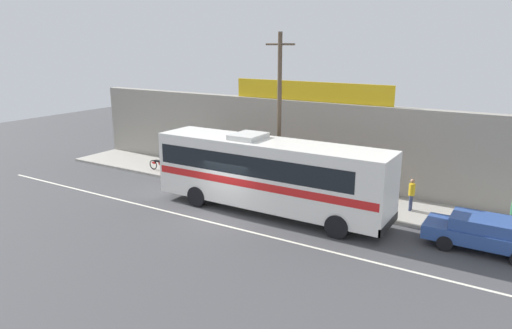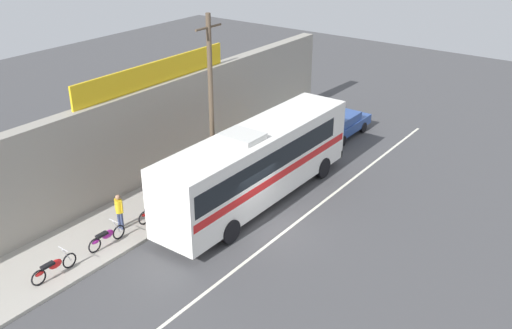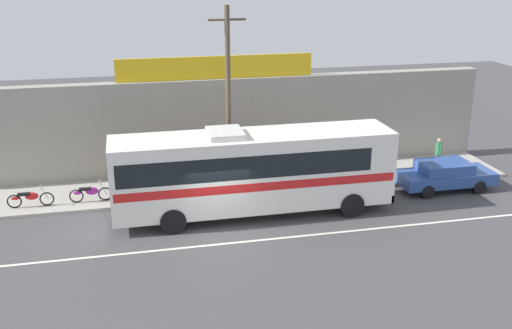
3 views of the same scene
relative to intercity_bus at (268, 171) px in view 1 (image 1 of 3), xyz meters
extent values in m
plane|color=#444447|center=(-1.61, -1.73, -2.07)|extent=(70.00, 70.00, 0.00)
cube|color=#A8A399|center=(-1.61, 3.47, -2.00)|extent=(30.00, 3.60, 0.14)
cube|color=gray|center=(-1.61, 5.62, 0.33)|extent=(30.00, 0.70, 4.80)
cube|color=gold|center=(-0.55, 5.62, 3.28)|extent=(9.61, 0.12, 1.10)
cube|color=silver|center=(-1.61, -2.53, -2.06)|extent=(30.00, 0.14, 0.01)
cube|color=white|center=(0.08, 0.00, -0.07)|extent=(11.73, 2.46, 3.10)
cube|color=black|center=(-0.39, 0.00, 0.48)|extent=(10.33, 2.48, 0.96)
cube|color=red|center=(0.08, 0.00, -0.37)|extent=(11.50, 2.48, 0.36)
cube|color=black|center=(5.92, 0.00, 0.38)|extent=(0.04, 2.22, 1.40)
cube|color=black|center=(5.91, 0.00, -1.44)|extent=(0.12, 2.46, 0.36)
cube|color=silver|center=(-1.09, 0.00, 1.60)|extent=(1.40, 1.72, 0.24)
cylinder|color=black|center=(4.07, 1.14, -1.55)|extent=(1.04, 0.32, 1.04)
cylinder|color=black|center=(4.07, -1.14, -1.55)|extent=(1.04, 0.32, 1.04)
cylinder|color=black|center=(-3.44, 1.14, -1.55)|extent=(1.04, 0.32, 1.04)
cylinder|color=black|center=(-3.44, -1.14, -1.55)|extent=(1.04, 0.32, 1.04)
cube|color=#2D4C93|center=(9.50, 0.80, -1.46)|extent=(4.51, 1.79, 0.56)
cube|color=#2D4C93|center=(9.40, 0.80, -0.94)|extent=(2.34, 1.61, 0.48)
cube|color=black|center=(10.26, 0.80, -0.97)|extent=(0.21, 1.51, 0.34)
cylinder|color=black|center=(8.19, 1.64, -1.76)|extent=(0.62, 0.20, 0.62)
cylinder|color=black|center=(8.19, -0.05, -1.76)|extent=(0.62, 0.20, 0.62)
cylinder|color=brown|center=(-0.57, 2.12, 2.28)|extent=(0.22, 0.22, 8.40)
cylinder|color=brown|center=(-0.57, 2.12, 5.88)|extent=(1.60, 0.10, 0.10)
torus|color=black|center=(-6.12, 2.55, -1.62)|extent=(0.62, 0.06, 0.62)
torus|color=black|center=(-7.36, 2.55, -1.62)|extent=(0.62, 0.06, 0.62)
cylinder|color=silver|center=(-6.20, 2.55, -1.32)|extent=(0.34, 0.04, 0.65)
cylinder|color=silver|center=(-6.30, 2.55, -1.00)|extent=(0.03, 0.56, 0.03)
ellipsoid|color=#991E8C|center=(-6.68, 2.55, -1.44)|extent=(0.56, 0.22, 0.34)
cube|color=black|center=(-6.97, 2.55, -1.32)|extent=(0.52, 0.20, 0.10)
ellipsoid|color=#991E8C|center=(-7.30, 2.55, -1.48)|extent=(0.36, 0.14, 0.16)
torus|color=black|center=(-3.47, 2.56, -1.62)|extent=(0.62, 0.06, 0.62)
torus|color=black|center=(-4.71, 2.56, -1.62)|extent=(0.62, 0.06, 0.62)
cylinder|color=silver|center=(-3.55, 2.56, -1.32)|extent=(0.34, 0.04, 0.65)
cylinder|color=silver|center=(-3.65, 2.56, -1.00)|extent=(0.03, 0.56, 0.03)
ellipsoid|color=red|center=(-4.03, 2.56, -1.44)|extent=(0.56, 0.22, 0.34)
cube|color=black|center=(-4.32, 2.56, -1.32)|extent=(0.52, 0.20, 0.10)
ellipsoid|color=red|center=(-4.65, 2.56, -1.48)|extent=(0.36, 0.14, 0.16)
torus|color=black|center=(-8.60, 2.50, -1.62)|extent=(0.62, 0.06, 0.62)
torus|color=black|center=(-9.94, 2.50, -1.62)|extent=(0.62, 0.06, 0.62)
cylinder|color=silver|center=(-8.68, 2.50, -1.32)|extent=(0.34, 0.04, 0.65)
cylinder|color=silver|center=(-8.78, 2.50, -1.00)|extent=(0.03, 0.56, 0.03)
ellipsoid|color=red|center=(-9.20, 2.50, -1.44)|extent=(0.56, 0.22, 0.34)
cube|color=black|center=(-9.51, 2.50, -1.32)|extent=(0.52, 0.20, 0.10)
ellipsoid|color=red|center=(-9.88, 2.50, -1.48)|extent=(0.36, 0.14, 0.16)
cylinder|color=navy|center=(5.97, 3.63, -1.54)|extent=(0.13, 0.13, 0.76)
cylinder|color=navy|center=(5.97, 3.45, -1.54)|extent=(0.13, 0.13, 0.76)
cylinder|color=gold|center=(5.97, 3.54, -0.87)|extent=(0.30, 0.30, 0.57)
sphere|color=#A37556|center=(5.97, 3.54, -0.45)|extent=(0.21, 0.21, 0.21)
cylinder|color=gold|center=(5.97, 3.74, -0.85)|extent=(0.08, 0.08, 0.53)
cylinder|color=gold|center=(5.97, 3.34, -0.85)|extent=(0.08, 0.08, 0.53)
cylinder|color=navy|center=(10.35, 3.15, -1.52)|extent=(0.13, 0.13, 0.80)
cylinder|color=navy|center=(10.35, 2.97, -1.52)|extent=(0.13, 0.13, 0.80)
cylinder|color=navy|center=(-5.54, 3.18, -1.53)|extent=(0.13, 0.13, 0.79)
cylinder|color=navy|center=(-5.54, 3.00, -1.53)|extent=(0.13, 0.13, 0.79)
cylinder|color=gold|center=(-5.54, 3.09, -0.84)|extent=(0.30, 0.30, 0.59)
sphere|color=#A37556|center=(-5.54, 3.09, -0.41)|extent=(0.21, 0.21, 0.21)
cylinder|color=gold|center=(-5.54, 3.29, -0.82)|extent=(0.08, 0.08, 0.54)
cylinder|color=gold|center=(-5.54, 2.89, -0.82)|extent=(0.08, 0.08, 0.54)
camera|label=1|loc=(10.73, -18.44, 5.96)|focal=32.52mm
camera|label=2|loc=(-18.78, -13.79, 10.85)|focal=39.81mm
camera|label=3|loc=(-4.86, -22.66, 8.30)|focal=41.43mm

